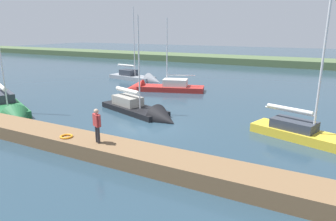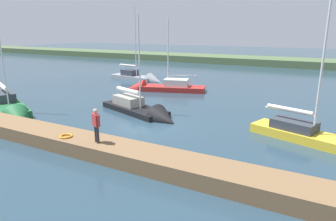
# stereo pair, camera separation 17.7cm
# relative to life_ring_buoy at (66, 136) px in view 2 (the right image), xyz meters

# --- Properties ---
(ground_plane) EXTENTS (200.00, 200.00, 0.00)m
(ground_plane) POSITION_rel_life_ring_buoy_xyz_m (-1.46, -5.10, -0.80)
(ground_plane) COLOR #263D4C
(far_shoreline) EXTENTS (180.00, 8.00, 2.40)m
(far_shoreline) POSITION_rel_life_ring_buoy_xyz_m (-1.46, -46.64, -0.80)
(far_shoreline) COLOR #4C603D
(far_shoreline) RESTS_ON ground_plane
(dock_pier) EXTENTS (27.95, 1.94, 0.75)m
(dock_pier) POSITION_rel_life_ring_buoy_xyz_m (-1.46, -0.39, -0.42)
(dock_pier) COLOR brown
(dock_pier) RESTS_ON ground_plane
(life_ring_buoy) EXTENTS (0.66, 0.66, 0.10)m
(life_ring_buoy) POSITION_rel_life_ring_buoy_xyz_m (0.00, 0.00, 0.00)
(life_ring_buoy) COLOR orange
(life_ring_buoy) RESTS_ON dock_pier
(sailboat_near_dock) EXTENTS (8.41, 4.41, 8.22)m
(sailboat_near_dock) POSITION_rel_life_ring_buoy_xyz_m (3.76, -16.28, -0.61)
(sailboat_near_dock) COLOR #B22823
(sailboat_near_dock) RESTS_ON ground_plane
(sailboat_far_right) EXTENTS (7.73, 4.36, 8.11)m
(sailboat_far_right) POSITION_rel_life_ring_buoy_xyz_m (0.10, -7.68, -0.63)
(sailboat_far_right) COLOR black
(sailboat_far_right) RESTS_ON ground_plane
(sailboat_outer_mooring) EXTENTS (7.20, 3.80, 8.52)m
(sailboat_outer_mooring) POSITION_rel_life_ring_buoy_xyz_m (-11.59, -7.24, -0.57)
(sailboat_outer_mooring) COLOR gold
(sailboat_outer_mooring) RESTS_ON ground_plane
(sailboat_behind_pier) EXTENTS (8.92, 5.59, 10.88)m
(sailboat_behind_pier) POSITION_rel_life_ring_buoy_xyz_m (9.37, -3.24, -0.53)
(sailboat_behind_pier) COLOR #236638
(sailboat_behind_pier) RESTS_ON ground_plane
(sailboat_inner_slip) EXTENTS (7.93, 3.16, 9.83)m
(sailboat_inner_slip) POSITION_rel_life_ring_buoy_xyz_m (9.23, -20.86, -0.66)
(sailboat_inner_slip) COLOR gray
(sailboat_inner_slip) RESTS_ON ground_plane
(person_on_dock) EXTENTS (0.60, 0.39, 1.72)m
(person_on_dock) POSITION_rel_life_ring_buoy_xyz_m (-1.96, -0.18, 0.95)
(person_on_dock) COLOR #28282D
(person_on_dock) RESTS_ON dock_pier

